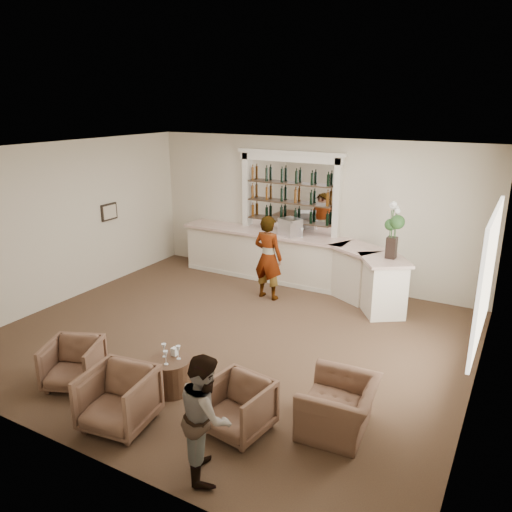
% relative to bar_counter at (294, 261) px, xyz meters
% --- Properties ---
extents(ground, '(8.00, 8.00, 0.00)m').
position_rel_bar_counter_xyz_m(ground, '(0.16, -3.00, -0.57)').
color(ground, brown).
rests_on(ground, ground).
extents(room_shell, '(8.04, 7.02, 3.32)m').
position_rel_bar_counter_xyz_m(room_shell, '(0.33, -2.29, 1.77)').
color(room_shell, beige).
rests_on(room_shell, ground).
extents(bar_counter, '(5.72, 1.80, 1.14)m').
position_rel_bar_counter_xyz_m(bar_counter, '(0.00, 0.00, 0.00)').
color(bar_counter, white).
rests_on(bar_counter, ground).
extents(back_bar_alcove, '(2.64, 0.25, 3.00)m').
position_rel_bar_counter_xyz_m(back_bar_alcove, '(-0.34, 0.41, 1.46)').
color(back_bar_alcove, white).
rests_on(back_bar_alcove, ground).
extents(cocktail_table, '(0.60, 0.60, 0.50)m').
position_rel_bar_counter_xyz_m(cocktail_table, '(0.31, -4.88, -0.32)').
color(cocktail_table, '#48301F').
rests_on(cocktail_table, ground).
extents(sommelier, '(0.70, 0.49, 1.81)m').
position_rel_bar_counter_xyz_m(sommelier, '(-0.14, -0.99, 0.33)').
color(sommelier, gray).
rests_on(sommelier, ground).
extents(guest, '(0.87, 0.91, 1.47)m').
position_rel_bar_counter_xyz_m(guest, '(1.72, -6.00, 0.16)').
color(guest, gray).
rests_on(guest, ground).
extents(armchair_left, '(0.99, 1.01, 0.70)m').
position_rel_bar_counter_xyz_m(armchair_left, '(-1.04, -5.46, -0.22)').
color(armchair_left, brown).
rests_on(armchair_left, ground).
extents(armchair_center, '(0.95, 0.97, 0.78)m').
position_rel_bar_counter_xyz_m(armchair_center, '(0.24, -5.85, -0.18)').
color(armchair_center, brown).
rests_on(armchair_center, ground).
extents(armchair_right, '(0.86, 0.87, 0.71)m').
position_rel_bar_counter_xyz_m(armchair_right, '(1.65, -5.21, -0.22)').
color(armchair_right, brown).
rests_on(armchair_right, ground).
extents(armchair_far, '(0.99, 1.11, 0.67)m').
position_rel_bar_counter_xyz_m(armchair_far, '(2.76, -4.55, -0.24)').
color(armchair_far, brown).
rests_on(armchair_far, ground).
extents(espresso_machine, '(0.56, 0.52, 0.39)m').
position_rel_bar_counter_xyz_m(espresso_machine, '(-0.14, 0.06, 0.76)').
color(espresso_machine, '#B9B9BE').
rests_on(espresso_machine, bar_counter).
extents(flower_vase, '(0.29, 0.29, 1.11)m').
position_rel_bar_counter_xyz_m(flower_vase, '(2.30, -0.52, 1.19)').
color(flower_vase, black).
rests_on(flower_vase, bar_counter).
extents(wine_glass_bar_left, '(0.07, 0.07, 0.21)m').
position_rel_bar_counter_xyz_m(wine_glass_bar_left, '(0.16, 0.05, 0.67)').
color(wine_glass_bar_left, white).
rests_on(wine_glass_bar_left, bar_counter).
extents(wine_glass_bar_right, '(0.07, 0.07, 0.21)m').
position_rel_bar_counter_xyz_m(wine_glass_bar_right, '(-0.11, 0.02, 0.67)').
color(wine_glass_bar_right, white).
rests_on(wine_glass_bar_right, bar_counter).
extents(wine_glass_tbl_a, '(0.07, 0.07, 0.21)m').
position_rel_bar_counter_xyz_m(wine_glass_tbl_a, '(0.19, -4.85, 0.03)').
color(wine_glass_tbl_a, white).
rests_on(wine_glass_tbl_a, cocktail_table).
extents(wine_glass_tbl_b, '(0.07, 0.07, 0.21)m').
position_rel_bar_counter_xyz_m(wine_glass_tbl_b, '(0.41, -4.80, 0.03)').
color(wine_glass_tbl_b, white).
rests_on(wine_glass_tbl_b, cocktail_table).
extents(wine_glass_tbl_c, '(0.07, 0.07, 0.21)m').
position_rel_bar_counter_xyz_m(wine_glass_tbl_c, '(0.35, -5.01, 0.03)').
color(wine_glass_tbl_c, white).
rests_on(wine_glass_tbl_c, cocktail_table).
extents(napkin_holder, '(0.08, 0.08, 0.12)m').
position_rel_bar_counter_xyz_m(napkin_holder, '(0.29, -4.74, -0.01)').
color(napkin_holder, silver).
rests_on(napkin_holder, cocktail_table).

